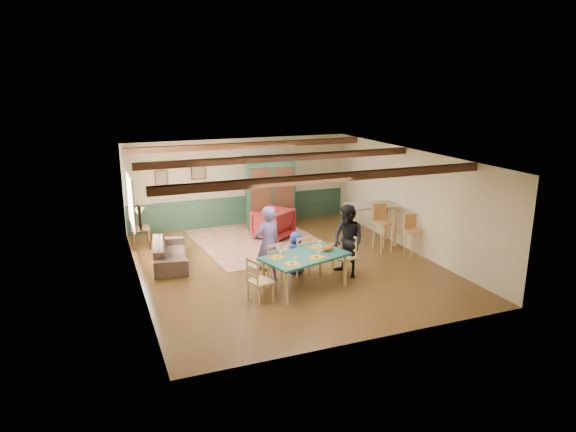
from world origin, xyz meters
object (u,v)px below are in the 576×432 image
object	(u,v)px
dining_chair_end_right	(344,257)
end_table	(141,238)
person_woman	(348,241)
dining_table	(305,272)
armchair	(273,224)
dining_chair_far_left	(270,262)
counter_table	(371,224)
dining_chair_far_right	(298,255)
bar_stool_left	(383,228)
cat	(328,248)
person_child	(296,253)
table_lamp	(139,218)
bar_stool_right	(413,236)
armoire	(270,193)
person_man	(268,245)
sofa	(170,253)
dining_chair_end_left	(260,280)

from	to	relation	value
dining_chair_end_right	end_table	size ratio (longest dim) A/B	1.67
person_woman	end_table	distance (m)	5.75
dining_chair_end_right	person_woman	size ratio (longest dim) A/B	0.58
person_woman	end_table	xyz separation A→B (m)	(-4.25, 3.83, -0.55)
dining_table	armchair	bearing A→B (deg)	80.87
dining_chair_far_left	counter_table	world-z (taller)	counter_table
armchair	counter_table	bearing A→B (deg)	115.83
dining_chair_far_right	bar_stool_left	world-z (taller)	bar_stool_left
dining_chair_end_right	cat	distance (m)	0.73
dining_table	end_table	bearing A→B (deg)	125.86
person_child	cat	bearing A→B (deg)	99.46
table_lamp	bar_stool_left	xyz separation A→B (m)	(5.94, -2.65, -0.21)
table_lamp	person_child	bearing A→B (deg)	-45.86
bar_stool_right	person_child	bearing A→B (deg)	-178.70
armoire	armchair	xyz separation A→B (m)	(-0.28, -0.99, -0.68)
person_man	sofa	bearing A→B (deg)	-62.49
dining_chair_far_right	person_child	distance (m)	0.09
person_woman	table_lamp	bearing A→B (deg)	-148.28
armoire	sofa	size ratio (longest dim) A/B	1.10
person_man	table_lamp	world-z (taller)	person_man
table_lamp	bar_stool_left	bearing A→B (deg)	-24.07
end_table	bar_stool_left	world-z (taller)	bar_stool_left
person_woman	sofa	bearing A→B (deg)	-137.63
dining_table	dining_chair_end_left	bearing A→B (deg)	-163.72
dining_chair_end_right	counter_table	world-z (taller)	counter_table
person_man	dining_chair_end_left	bearing A→B (deg)	46.85
dining_chair_end_left	armchair	xyz separation A→B (m)	(1.72, 4.01, -0.05)
sofa	counter_table	bearing A→B (deg)	-86.90
armchair	sofa	xyz separation A→B (m)	(-3.09, -1.05, -0.14)
dining_chair_end_left	cat	distance (m)	1.78
dining_table	person_woman	xyz separation A→B (m)	(1.23, 0.36, 0.46)
cat	sofa	world-z (taller)	cat
dining_chair_far_right	person_man	size ratio (longest dim) A/B	0.55
person_man	table_lamp	size ratio (longest dim) A/B	3.31
dining_chair_end_right	armoire	bearing A→B (deg)	167.10
dining_chair_end_right	bar_stool_right	xyz separation A→B (m)	(2.31, 0.61, 0.05)
dining_chair_far_right	counter_table	distance (m)	3.08
dining_chair_end_left	person_child	xyz separation A→B (m)	(1.29, 1.23, 0.03)
cat	counter_table	bearing A→B (deg)	25.86
cat	bar_stool_right	size ratio (longest dim) A/B	0.34
end_table	bar_stool_left	xyz separation A→B (m)	(5.94, -2.65, 0.35)
dining_chair_end_right	table_lamp	world-z (taller)	table_lamp
armchair	dining_table	bearing A→B (deg)	48.78
dining_chair_far_right	armchair	world-z (taller)	dining_chair_far_right
table_lamp	armoire	bearing A→B (deg)	7.06
dining_chair_end_left	bar_stool_left	size ratio (longest dim) A/B	0.76
armchair	sofa	size ratio (longest dim) A/B	0.48
dining_chair_far_left	end_table	distance (m)	4.34
person_child	cat	world-z (taller)	person_child
dining_chair_end_right	bar_stool_left	xyz separation A→B (m)	(1.78, 1.21, 0.16)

